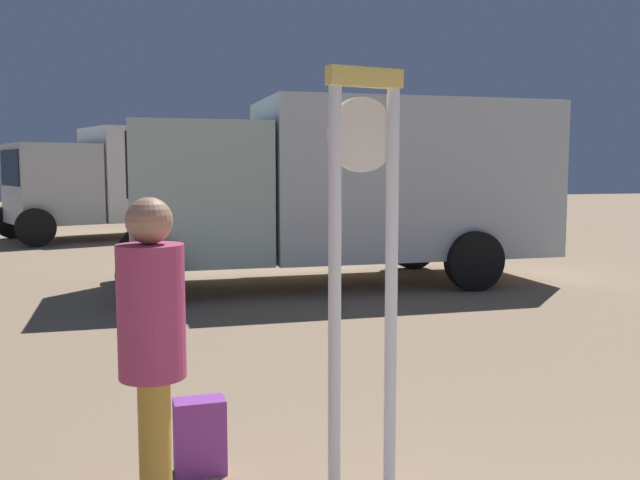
{
  "coord_description": "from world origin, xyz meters",
  "views": [
    {
      "loc": [
        -2.16,
        -1.03,
        1.86
      ],
      "look_at": [
        -0.34,
        5.03,
        1.2
      ],
      "focal_mm": 39.44,
      "sensor_mm": 36.0,
      "label": 1
    }
  ],
  "objects_px": {
    "backpack": "(200,437)",
    "box_truck_far": "(143,177)",
    "person_near_clock": "(152,352)",
    "box_truck_near": "(351,184)",
    "standing_clock": "(363,242)"
  },
  "relations": [
    {
      "from": "backpack",
      "to": "box_truck_far",
      "type": "xyz_separation_m",
      "value": [
        0.43,
        15.56,
        1.36
      ]
    },
    {
      "from": "person_near_clock",
      "to": "backpack",
      "type": "height_order",
      "value": "person_near_clock"
    },
    {
      "from": "person_near_clock",
      "to": "box_truck_near",
      "type": "relative_size",
      "value": 0.25
    },
    {
      "from": "box_truck_near",
      "to": "box_truck_far",
      "type": "bearing_deg",
      "value": 107.07
    },
    {
      "from": "box_truck_near",
      "to": "box_truck_far",
      "type": "distance_m",
      "value": 9.52
    },
    {
      "from": "box_truck_near",
      "to": "standing_clock",
      "type": "bearing_deg",
      "value": -108.75
    },
    {
      "from": "box_truck_far",
      "to": "box_truck_near",
      "type": "bearing_deg",
      "value": -72.93
    },
    {
      "from": "person_near_clock",
      "to": "box_truck_far",
      "type": "height_order",
      "value": "box_truck_far"
    },
    {
      "from": "backpack",
      "to": "standing_clock",
      "type": "bearing_deg",
      "value": -35.21
    },
    {
      "from": "person_near_clock",
      "to": "backpack",
      "type": "relative_size",
      "value": 3.72
    },
    {
      "from": "box_truck_near",
      "to": "backpack",
      "type": "bearing_deg",
      "value": -116.53
    },
    {
      "from": "standing_clock",
      "to": "box_truck_far",
      "type": "distance_m",
      "value": 16.16
    },
    {
      "from": "person_near_clock",
      "to": "box_truck_far",
      "type": "bearing_deg",
      "value": 87.4
    },
    {
      "from": "standing_clock",
      "to": "box_truck_far",
      "type": "height_order",
      "value": "box_truck_far"
    },
    {
      "from": "person_near_clock",
      "to": "backpack",
      "type": "distance_m",
      "value": 1.06
    }
  ]
}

